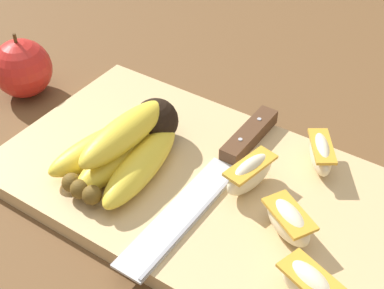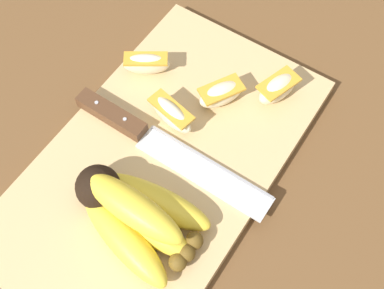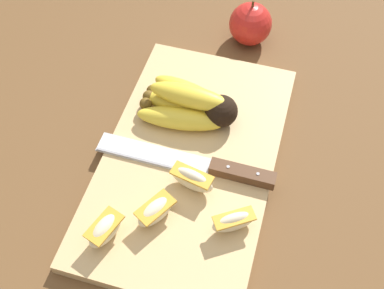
{
  "view_description": "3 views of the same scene",
  "coord_description": "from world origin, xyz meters",
  "px_view_note": "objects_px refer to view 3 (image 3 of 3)",
  "views": [
    {
      "loc": [
        -0.22,
        0.38,
        0.43
      ],
      "look_at": [
        0.03,
        0.0,
        0.05
      ],
      "focal_mm": 51.0,
      "sensor_mm": 36.0,
      "label": 1
    },
    {
      "loc": [
        0.22,
        0.2,
        0.56
      ],
      "look_at": [
        -0.01,
        0.05,
        0.04
      ],
      "focal_mm": 45.74,
      "sensor_mm": 36.0,
      "label": 2
    },
    {
      "loc": [
        -0.4,
        -0.1,
        0.66
      ],
      "look_at": [
        0.02,
        0.02,
        0.05
      ],
      "focal_mm": 46.44,
      "sensor_mm": 36.0,
      "label": 3
    }
  ],
  "objects_px": {
    "banana_bunch": "(191,105)",
    "apple_wedge_extra": "(105,230)",
    "chefs_knife": "(211,168)",
    "apple_wedge_middle": "(156,211)",
    "whole_apple": "(250,24)",
    "apple_wedge_far": "(234,222)",
    "apple_wedge_near": "(194,180)"
  },
  "relations": [
    {
      "from": "chefs_knife",
      "to": "apple_wedge_near",
      "type": "bearing_deg",
      "value": 156.33
    },
    {
      "from": "apple_wedge_near",
      "to": "apple_wedge_middle",
      "type": "bearing_deg",
      "value": 147.98
    },
    {
      "from": "banana_bunch",
      "to": "apple_wedge_middle",
      "type": "relative_size",
      "value": 2.41
    },
    {
      "from": "chefs_knife",
      "to": "apple_wedge_middle",
      "type": "relative_size",
      "value": 4.21
    },
    {
      "from": "apple_wedge_near",
      "to": "chefs_knife",
      "type": "bearing_deg",
      "value": -23.67
    },
    {
      "from": "apple_wedge_extra",
      "to": "whole_apple",
      "type": "bearing_deg",
      "value": -12.56
    },
    {
      "from": "apple_wedge_far",
      "to": "apple_wedge_near",
      "type": "bearing_deg",
      "value": 55.69
    },
    {
      "from": "chefs_knife",
      "to": "apple_wedge_far",
      "type": "distance_m",
      "value": 0.1
    },
    {
      "from": "whole_apple",
      "to": "apple_wedge_middle",
      "type": "bearing_deg",
      "value": 173.68
    },
    {
      "from": "banana_bunch",
      "to": "apple_wedge_extra",
      "type": "relative_size",
      "value": 2.47
    },
    {
      "from": "apple_wedge_near",
      "to": "apple_wedge_extra",
      "type": "bearing_deg",
      "value": 138.72
    },
    {
      "from": "chefs_knife",
      "to": "whole_apple",
      "type": "relative_size",
      "value": 3.07
    },
    {
      "from": "chefs_knife",
      "to": "apple_wedge_middle",
      "type": "distance_m",
      "value": 0.11
    },
    {
      "from": "chefs_knife",
      "to": "apple_wedge_extra",
      "type": "xyz_separation_m",
      "value": [
        -0.14,
        0.11,
        0.01
      ]
    },
    {
      "from": "banana_bunch",
      "to": "apple_wedge_extra",
      "type": "distance_m",
      "value": 0.25
    },
    {
      "from": "apple_wedge_extra",
      "to": "whole_apple",
      "type": "xyz_separation_m",
      "value": [
        0.46,
        -0.1,
        0.0
      ]
    },
    {
      "from": "whole_apple",
      "to": "chefs_knife",
      "type": "bearing_deg",
      "value": -178.48
    },
    {
      "from": "banana_bunch",
      "to": "apple_wedge_far",
      "type": "bearing_deg",
      "value": -147.9
    },
    {
      "from": "apple_wedge_near",
      "to": "apple_wedge_middle",
      "type": "distance_m",
      "value": 0.07
    },
    {
      "from": "apple_wedge_far",
      "to": "banana_bunch",
      "type": "bearing_deg",
      "value": 32.1
    },
    {
      "from": "chefs_knife",
      "to": "apple_wedge_extra",
      "type": "bearing_deg",
      "value": 142.42
    },
    {
      "from": "whole_apple",
      "to": "apple_wedge_extra",
      "type": "bearing_deg",
      "value": 167.44
    },
    {
      "from": "banana_bunch",
      "to": "apple_wedge_near",
      "type": "xyz_separation_m",
      "value": [
        -0.13,
        -0.04,
        -0.0
      ]
    },
    {
      "from": "apple_wedge_far",
      "to": "apple_wedge_extra",
      "type": "distance_m",
      "value": 0.18
    },
    {
      "from": "apple_wedge_near",
      "to": "apple_wedge_extra",
      "type": "xyz_separation_m",
      "value": [
        -0.11,
        0.1,
        -0.0
      ]
    },
    {
      "from": "apple_wedge_extra",
      "to": "whole_apple",
      "type": "height_order",
      "value": "whole_apple"
    },
    {
      "from": "chefs_knife",
      "to": "apple_wedge_middle",
      "type": "xyz_separation_m",
      "value": [
        -0.1,
        0.05,
        0.01
      ]
    },
    {
      "from": "chefs_knife",
      "to": "apple_wedge_middle",
      "type": "bearing_deg",
      "value": 150.89
    },
    {
      "from": "apple_wedge_near",
      "to": "apple_wedge_middle",
      "type": "height_order",
      "value": "apple_wedge_near"
    },
    {
      "from": "chefs_knife",
      "to": "whole_apple",
      "type": "height_order",
      "value": "whole_apple"
    },
    {
      "from": "chefs_knife",
      "to": "apple_wedge_far",
      "type": "bearing_deg",
      "value": -146.84
    },
    {
      "from": "banana_bunch",
      "to": "whole_apple",
      "type": "bearing_deg",
      "value": -12.84
    }
  ]
}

